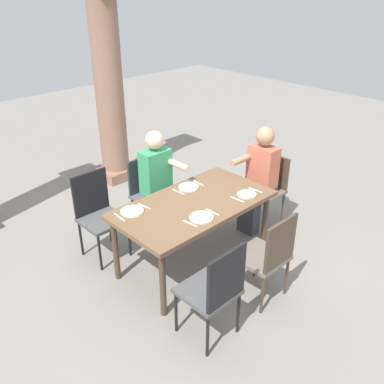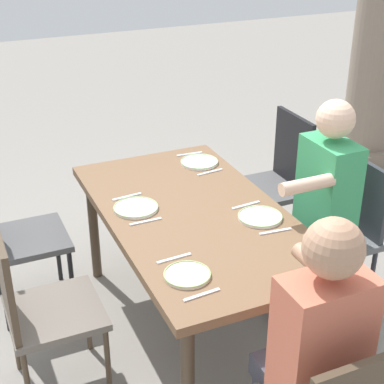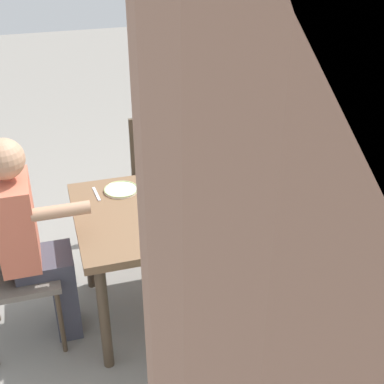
% 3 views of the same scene
% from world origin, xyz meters
% --- Properties ---
extents(ground_plane, '(16.00, 16.00, 0.00)m').
position_xyz_m(ground_plane, '(0.00, 0.00, 0.00)').
color(ground_plane, gray).
extents(dining_table, '(1.64, 0.89, 0.76)m').
position_xyz_m(dining_table, '(0.00, 0.00, 0.68)').
color(dining_table, brown).
rests_on(dining_table, ground).
extents(chair_west_north, '(0.44, 0.44, 0.95)m').
position_xyz_m(chair_west_north, '(-0.60, 0.87, 0.54)').
color(chair_west_north, '#4F4F50').
rests_on(chair_west_north, ground).
extents(chair_west_south, '(0.44, 0.44, 0.95)m').
position_xyz_m(chair_west_south, '(-0.60, -0.87, 0.54)').
color(chair_west_south, '#4F4F50').
rests_on(chair_west_south, ground).
extents(chair_mid_north, '(0.44, 0.44, 0.92)m').
position_xyz_m(chair_mid_north, '(0.11, 0.87, 0.54)').
color(chair_mid_north, '#5B5E61').
rests_on(chair_mid_north, ground).
extents(chair_mid_south, '(0.44, 0.44, 0.92)m').
position_xyz_m(chair_mid_south, '(0.11, -0.87, 0.52)').
color(chair_mid_south, '#6A6158').
rests_on(chair_mid_south, ground).
extents(chair_head_east, '(0.44, 0.44, 0.89)m').
position_xyz_m(chair_head_east, '(1.24, 0.00, 0.52)').
color(chair_head_east, '#6A6158').
rests_on(chair_head_east, ground).
extents(diner_woman_green, '(0.34, 0.49, 1.30)m').
position_xyz_m(diner_woman_green, '(0.12, 0.68, 0.70)').
color(diner_woman_green, '#3F3F4C').
rests_on(diner_woman_green, ground).
extents(diner_man_white, '(0.50, 0.35, 1.29)m').
position_xyz_m(diner_man_white, '(1.06, 0.00, 0.70)').
color(diner_man_white, '#3F3F4C').
rests_on(diner_man_white, ground).
extents(plate_0, '(0.23, 0.23, 0.02)m').
position_xyz_m(plate_0, '(-0.56, 0.28, 0.76)').
color(plate_0, white).
rests_on(plate_0, dining_table).
extents(fork_0, '(0.03, 0.17, 0.01)m').
position_xyz_m(fork_0, '(-0.71, 0.28, 0.76)').
color(fork_0, silver).
rests_on(fork_0, dining_table).
extents(spoon_0, '(0.04, 0.17, 0.01)m').
position_xyz_m(spoon_0, '(-0.41, 0.28, 0.76)').
color(spoon_0, silver).
rests_on(spoon_0, dining_table).
extents(plate_1, '(0.24, 0.24, 0.02)m').
position_xyz_m(plate_1, '(-0.16, -0.27, 0.76)').
color(plate_1, white).
rests_on(plate_1, dining_table).
extents(fork_1, '(0.03, 0.17, 0.01)m').
position_xyz_m(fork_1, '(-0.31, -0.27, 0.76)').
color(fork_1, silver).
rests_on(fork_1, dining_table).
extents(spoon_1, '(0.02, 0.17, 0.01)m').
position_xyz_m(spoon_1, '(-0.01, -0.27, 0.76)').
color(spoon_1, silver).
rests_on(spoon_1, dining_table).
extents(plate_2, '(0.23, 0.23, 0.02)m').
position_xyz_m(plate_2, '(0.19, 0.28, 0.76)').
color(plate_2, white).
rests_on(plate_2, dining_table).
extents(fork_2, '(0.03, 0.17, 0.01)m').
position_xyz_m(fork_2, '(0.04, 0.28, 0.76)').
color(fork_2, silver).
rests_on(fork_2, dining_table).
extents(spoon_2, '(0.03, 0.17, 0.01)m').
position_xyz_m(spoon_2, '(0.34, 0.28, 0.76)').
color(spoon_2, silver).
rests_on(spoon_2, dining_table).
extents(plate_3, '(0.21, 0.21, 0.02)m').
position_xyz_m(plate_3, '(0.51, -0.27, 0.76)').
color(plate_3, silver).
rests_on(plate_3, dining_table).
extents(fork_3, '(0.03, 0.17, 0.01)m').
position_xyz_m(fork_3, '(0.36, -0.27, 0.76)').
color(fork_3, silver).
rests_on(fork_3, dining_table).
extents(spoon_3, '(0.03, 0.17, 0.01)m').
position_xyz_m(spoon_3, '(0.66, -0.27, 0.76)').
color(spoon_3, silver).
rests_on(spoon_3, dining_table).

